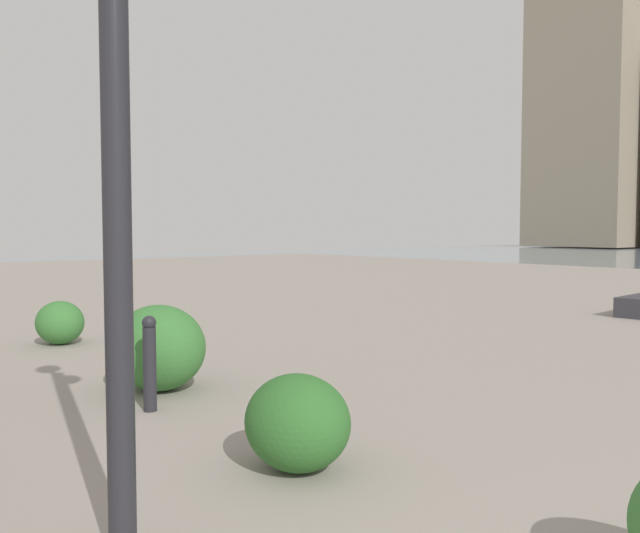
{
  "coord_description": "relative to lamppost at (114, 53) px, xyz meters",
  "views": [
    {
      "loc": [
        0.34,
        1.82,
        1.66
      ],
      "look_at": [
        9.62,
        -5.79,
        0.98
      ],
      "focal_mm": 36.3,
      "sensor_mm": 36.0,
      "label": 1
    }
  ],
  "objects": [
    {
      "name": "bollard_mid",
      "position": [
        2.41,
        -1.25,
        -2.06
      ],
      "size": [
        0.13,
        0.13,
        0.88
      ],
      "color": "#232328",
      "rests_on": "ground"
    },
    {
      "name": "shrub_tall",
      "position": [
        0.39,
        -1.41,
        -2.18
      ],
      "size": [
        0.78,
        0.71,
        0.67
      ],
      "color": "#2D6628",
      "rests_on": "ground"
    },
    {
      "name": "building_highrise",
      "position": [
        30.4,
        -64.8,
        14.22
      ],
      "size": [
        10.16,
        15.3,
        35.54
      ],
      "color": "gray",
      "rests_on": "ground"
    },
    {
      "name": "shrub_wide",
      "position": [
        6.49,
        -1.74,
        -2.2
      ],
      "size": [
        0.74,
        0.67,
        0.63
      ],
      "color": "#387533",
      "rests_on": "ground"
    },
    {
      "name": "shrub_round",
      "position": [
        3.08,
        -1.66,
        -2.08
      ],
      "size": [
        1.04,
        0.94,
        0.89
      ],
      "color": "#387533",
      "rests_on": "ground"
    },
    {
      "name": "lamppost",
      "position": [
        0.0,
        0.0,
        0.0
      ],
      "size": [
        0.98,
        0.28,
        3.74
      ],
      "color": "#232328",
      "rests_on": "ground"
    }
  ]
}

